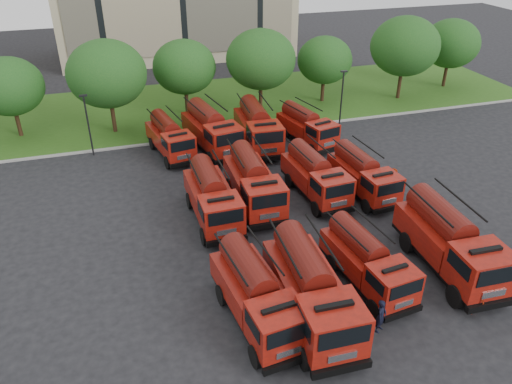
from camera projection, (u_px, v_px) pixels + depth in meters
ground at (279, 255)px, 29.04m from camera, size 140.00×140.00×0.00m
lawn at (194, 106)px, 50.55m from camera, size 70.00×16.00×0.12m
curb at (211, 137)px, 43.84m from camera, size 70.00×0.30×0.14m
tree_1 at (9, 86)px, 41.75m from camera, size 5.71×5.71×6.98m
tree_2 at (107, 74)px, 42.15m from camera, size 6.72×6.72×8.22m
tree_3 at (184, 67)px, 46.34m from camera, size 5.88×5.88×7.19m
tree_4 at (261, 59)px, 46.61m from camera, size 6.55×6.55×8.01m
tree_5 at (325, 60)px, 49.66m from camera, size 5.46×5.46×6.68m
tree_6 at (405, 46)px, 49.89m from camera, size 6.89×6.89×8.42m
tree_7 at (451, 43)px, 53.67m from camera, size 6.05×6.05×7.39m
lamp_post_0 at (88, 122)px, 39.30m from camera, size 0.60×0.25×5.11m
lamp_post_1 at (342, 95)px, 44.91m from camera, size 0.60×0.25×5.11m
fire_truck_0 at (257, 295)px, 23.72m from camera, size 3.20×7.29×3.21m
fire_truck_1 at (311, 289)px, 23.78m from camera, size 3.09×7.91×3.56m
fire_truck_2 at (367, 261)px, 26.21m from camera, size 2.94×6.64×2.93m
fire_truck_3 at (450, 241)px, 27.17m from camera, size 3.17×7.97×3.58m
fire_truck_4 at (212, 197)px, 31.65m from camera, size 2.71×7.16×3.24m
fire_truck_5 at (253, 182)px, 33.21m from camera, size 2.85×7.47×3.38m
fire_truck_6 at (315, 175)px, 34.32m from camera, size 2.90×6.99×3.11m
fire_truck_7 at (363, 174)px, 34.58m from camera, size 2.81×6.72×2.99m
fire_truck_8 at (170, 137)px, 40.16m from camera, size 3.36×6.82×2.97m
fire_truck_9 at (212, 130)px, 40.87m from camera, size 3.92×7.99×3.48m
fire_truck_10 at (258, 127)px, 41.36m from camera, size 3.16×7.75×3.46m
fire_truck_11 at (307, 126)px, 42.19m from camera, size 3.62×6.79×2.94m
firefighter_0 at (379, 330)px, 23.93m from camera, size 0.82×0.79×1.81m
firefighter_1 at (358, 358)px, 22.45m from camera, size 0.86×0.58×1.64m
firefighter_2 at (470, 312)px, 24.98m from camera, size 0.96×1.22×1.83m
firefighter_3 at (447, 231)px, 31.21m from camera, size 1.06×0.63×1.56m
firefighter_4 at (292, 254)px, 29.17m from camera, size 0.88×1.00×1.73m
firefighter_5 at (391, 193)px, 35.36m from camera, size 1.90×1.06×1.94m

